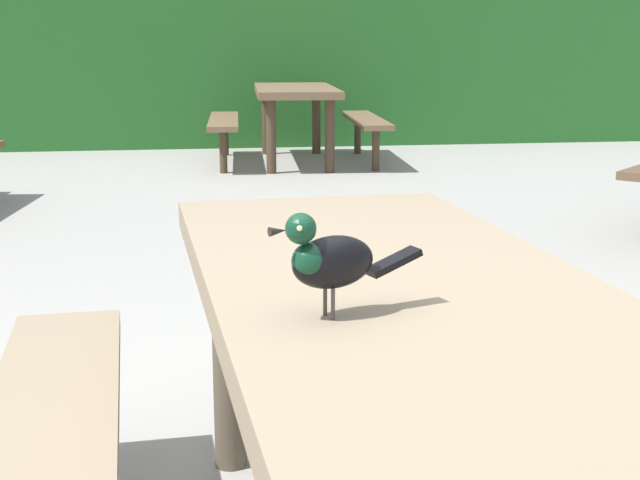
# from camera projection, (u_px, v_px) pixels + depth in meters

# --- Properties ---
(hedge_wall) EXTENTS (28.00, 1.78, 1.71)m
(hedge_wall) POSITION_uv_depth(u_px,v_px,m) (212.00, 68.00, 10.67)
(hedge_wall) COLOR #235B23
(hedge_wall) RESTS_ON ground
(picnic_table_foreground) EXTENTS (1.79, 1.85, 0.74)m
(picnic_table_foreground) POSITION_uv_depth(u_px,v_px,m) (393.00, 359.00, 1.85)
(picnic_table_foreground) COLOR #84725B
(picnic_table_foreground) RESTS_ON ground
(bird_grackle) EXTENTS (0.28, 0.13, 0.18)m
(bird_grackle) POSITION_uv_depth(u_px,v_px,m) (328.00, 259.00, 1.49)
(bird_grackle) COLOR black
(bird_grackle) RESTS_ON picnic_table_foreground
(picnic_table_mid_right) EXTENTS (1.77, 1.84, 0.74)m
(picnic_table_mid_right) POSITION_uv_depth(u_px,v_px,m) (295.00, 106.00, 8.75)
(picnic_table_mid_right) COLOR brown
(picnic_table_mid_right) RESTS_ON ground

